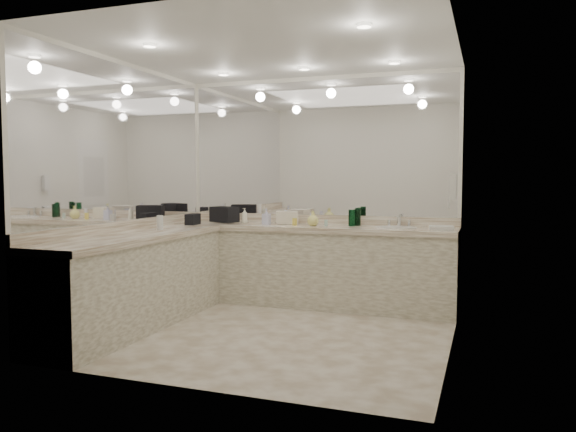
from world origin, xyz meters
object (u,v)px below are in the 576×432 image
at_px(black_toiletry_bag, 224,215).
at_px(soap_bottle_b, 266,217).
at_px(wall_phone, 453,187).
at_px(soap_bottle_a, 245,216).
at_px(sink, 396,228).
at_px(soap_bottle_c, 313,218).
at_px(cream_cosmetic_case, 287,218).
at_px(hand_towel, 441,228).

bearing_deg(black_toiletry_bag, soap_bottle_b, -8.52).
relative_size(wall_phone, black_toiletry_bag, 0.77).
xyz_separation_m(black_toiletry_bag, soap_bottle_a, (0.27, -0.02, 0.00)).
bearing_deg(wall_phone, sink, 140.43).
relative_size(wall_phone, soap_bottle_c, 1.45).
relative_size(sink, soap_bottle_b, 2.41).
distance_m(cream_cosmetic_case, hand_towel, 1.74).
height_order(sink, black_toiletry_bag, black_toiletry_bag).
xyz_separation_m(black_toiletry_bag, cream_cosmetic_case, (0.77, 0.08, -0.02)).
bearing_deg(soap_bottle_c, soap_bottle_b, -176.44).
xyz_separation_m(hand_towel, soap_bottle_b, (-1.93, -0.01, 0.07)).
relative_size(sink, black_toiletry_bag, 1.41).
bearing_deg(cream_cosmetic_case, sink, -21.32).
xyz_separation_m(sink, soap_bottle_a, (-1.75, -0.02, 0.09)).
bearing_deg(black_toiletry_bag, soap_bottle_a, -4.55).
xyz_separation_m(cream_cosmetic_case, soap_bottle_a, (-0.49, -0.10, 0.02)).
relative_size(hand_towel, soap_bottle_b, 1.31).
height_order(sink, hand_towel, hand_towel).
bearing_deg(wall_phone, soap_bottle_c, 163.37).
bearing_deg(hand_towel, wall_phone, -72.87).
bearing_deg(soap_bottle_a, sink, 0.55).
bearing_deg(hand_towel, soap_bottle_c, 178.83).
relative_size(wall_phone, cream_cosmetic_case, 0.96).
xyz_separation_m(sink, soap_bottle_c, (-0.91, -0.05, 0.09)).
relative_size(wall_phone, soap_bottle_b, 1.31).
height_order(wall_phone, soap_bottle_b, wall_phone).
distance_m(black_toiletry_bag, hand_towel, 2.50).
xyz_separation_m(sink, cream_cosmetic_case, (-1.26, 0.08, 0.08)).
height_order(wall_phone, cream_cosmetic_case, wall_phone).
xyz_separation_m(soap_bottle_a, soap_bottle_b, (0.30, -0.06, 0.00)).
height_order(soap_bottle_b, soap_bottle_c, soap_bottle_b).
relative_size(sink, soap_bottle_c, 2.66).
relative_size(hand_towel, soap_bottle_c, 1.44).
relative_size(wall_phone, soap_bottle_a, 1.34).
bearing_deg(black_toiletry_bag, soap_bottle_c, -2.67).
bearing_deg(soap_bottle_a, cream_cosmetic_case, 11.57).
xyz_separation_m(wall_phone, hand_towel, (-0.13, 0.42, -0.43)).
distance_m(hand_towel, soap_bottle_a, 2.23).
height_order(hand_towel, soap_bottle_c, soap_bottle_c).
bearing_deg(sink, cream_cosmetic_case, 176.18).
relative_size(black_toiletry_bag, cream_cosmetic_case, 1.25).
xyz_separation_m(sink, soap_bottle_b, (-1.45, -0.08, 0.10)).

